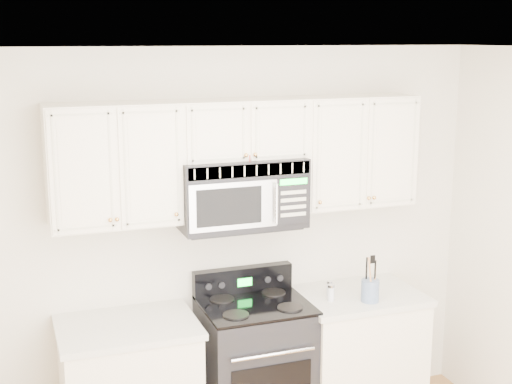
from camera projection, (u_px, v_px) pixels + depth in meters
name	position (u px, v px, depth m)	size (l,w,h in m)	color
room	(352.00, 339.00, 3.27)	(3.51, 3.51, 2.61)	#A37743
base_cabinet_right	(356.00, 359.00, 5.04)	(0.86, 0.65, 0.92)	beige
range	(255.00, 367.00, 4.80)	(0.70, 0.64, 1.10)	black
upper_cabinets	(241.00, 152.00, 4.59)	(2.44, 0.37, 0.75)	beige
microwave	(240.00, 192.00, 4.60)	(0.81, 0.46, 0.45)	black
utensil_crock	(370.00, 290.00, 4.77)	(0.12, 0.12, 0.32)	slate
shaker_salt	(331.00, 293.00, 4.78)	(0.05, 0.05, 0.11)	silver
shaker_pepper	(329.00, 288.00, 4.89)	(0.04, 0.04, 0.10)	silver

